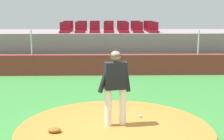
{
  "coord_description": "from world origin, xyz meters",
  "views": [
    {
      "loc": [
        -0.22,
        -7.05,
        2.93
      ],
      "look_at": [
        0.0,
        2.44,
        1.09
      ],
      "focal_mm": 51.74,
      "sensor_mm": 36.0,
      "label": 1
    }
  ],
  "objects_px": {
    "stadium_chair_0": "(65,30)",
    "stadium_chair_15": "(82,27)",
    "stadium_chair_20": "(148,27)",
    "stadium_chair_4": "(124,30)",
    "stadium_chair_16": "(95,27)",
    "stadium_chair_18": "(122,27)",
    "stadium_chair_8": "(80,28)",
    "stadium_chair_10": "(109,28)",
    "fielding_glove": "(55,130)",
    "stadium_chair_19": "(135,27)",
    "stadium_chair_7": "(67,28)",
    "stadium_chair_14": "(69,27)",
    "stadium_chair_17": "(109,27)",
    "stadium_chair_3": "(109,29)",
    "stadium_chair_13": "(151,28)",
    "stadium_chair_1": "(80,30)",
    "stadium_chair_12": "(137,28)",
    "stadium_chair_11": "(123,28)",
    "stadium_chair_5": "(138,29)",
    "stadium_chair_9": "(95,28)",
    "stadium_chair_2": "(95,30)",
    "stadium_chair_6": "(154,29)",
    "pitcher": "(116,82)",
    "baseball": "(140,116)"
  },
  "relations": [
    {
      "from": "stadium_chair_9",
      "to": "stadium_chair_7",
      "type": "bearing_deg",
      "value": -1.03
    },
    {
      "from": "stadium_chair_5",
      "to": "stadium_chair_15",
      "type": "relative_size",
      "value": 1.0
    },
    {
      "from": "stadium_chair_9",
      "to": "stadium_chair_14",
      "type": "height_order",
      "value": "same"
    },
    {
      "from": "stadium_chair_15",
      "to": "stadium_chair_18",
      "type": "bearing_deg",
      "value": -179.81
    },
    {
      "from": "stadium_chair_8",
      "to": "stadium_chair_11",
      "type": "bearing_deg",
      "value": 179.63
    },
    {
      "from": "stadium_chair_10",
      "to": "stadium_chair_19",
      "type": "relative_size",
      "value": 1.0
    },
    {
      "from": "stadium_chair_8",
      "to": "stadium_chair_19",
      "type": "xyz_separation_m",
      "value": [
        2.83,
        0.84,
        0.0
      ]
    },
    {
      "from": "stadium_chair_10",
      "to": "stadium_chair_5",
      "type": "bearing_deg",
      "value": 148.99
    },
    {
      "from": "baseball",
      "to": "stadium_chair_11",
      "type": "height_order",
      "value": "stadium_chair_11"
    },
    {
      "from": "stadium_chair_12",
      "to": "stadium_chair_19",
      "type": "xyz_separation_m",
      "value": [
        -0.01,
        0.85,
        0.0
      ]
    },
    {
      "from": "stadium_chair_2",
      "to": "stadium_chair_6",
      "type": "relative_size",
      "value": 1.0
    },
    {
      "from": "stadium_chair_16",
      "to": "stadium_chair_18",
      "type": "height_order",
      "value": "same"
    },
    {
      "from": "fielding_glove",
      "to": "stadium_chair_6",
      "type": "distance_m",
      "value": 9.33
    },
    {
      "from": "stadium_chair_1",
      "to": "stadium_chair_12",
      "type": "distance_m",
      "value": 2.91
    },
    {
      "from": "stadium_chair_18",
      "to": "fielding_glove",
      "type": "bearing_deg",
      "value": 78.72
    },
    {
      "from": "stadium_chair_2",
      "to": "stadium_chair_18",
      "type": "bearing_deg",
      "value": -129.63
    },
    {
      "from": "fielding_glove",
      "to": "stadium_chair_7",
      "type": "xyz_separation_m",
      "value": [
        -0.72,
        9.36,
        1.66
      ]
    },
    {
      "from": "stadium_chair_19",
      "to": "stadium_chair_6",
      "type": "bearing_deg",
      "value": 112.69
    },
    {
      "from": "stadium_chair_16",
      "to": "stadium_chair_18",
      "type": "distance_m",
      "value": 1.4
    },
    {
      "from": "stadium_chair_20",
      "to": "stadium_chair_4",
      "type": "bearing_deg",
      "value": 50.88
    },
    {
      "from": "stadium_chair_4",
      "to": "stadium_chair_9",
      "type": "xyz_separation_m",
      "value": [
        -1.42,
        0.84,
        0.0
      ]
    },
    {
      "from": "stadium_chair_6",
      "to": "stadium_chair_10",
      "type": "xyz_separation_m",
      "value": [
        -2.12,
        0.86,
        0.0
      ]
    },
    {
      "from": "stadium_chair_20",
      "to": "stadium_chair_8",
      "type": "bearing_deg",
      "value": 13.7
    },
    {
      "from": "stadium_chair_8",
      "to": "stadium_chair_2",
      "type": "bearing_deg",
      "value": 132.7
    },
    {
      "from": "stadium_chair_14",
      "to": "stadium_chair_17",
      "type": "relative_size",
      "value": 1.0
    },
    {
      "from": "stadium_chair_0",
      "to": "stadium_chair_9",
      "type": "distance_m",
      "value": 1.61
    },
    {
      "from": "stadium_chair_3",
      "to": "stadium_chair_19",
      "type": "distance_m",
      "value": 2.18
    },
    {
      "from": "stadium_chair_8",
      "to": "stadium_chair_7",
      "type": "bearing_deg",
      "value": -1.55
    },
    {
      "from": "stadium_chair_3",
      "to": "stadium_chair_10",
      "type": "height_order",
      "value": "same"
    },
    {
      "from": "pitcher",
      "to": "stadium_chair_17",
      "type": "distance_m",
      "value": 9.77
    },
    {
      "from": "stadium_chair_0",
      "to": "stadium_chair_15",
      "type": "height_order",
      "value": "same"
    },
    {
      "from": "stadium_chair_1",
      "to": "stadium_chair_12",
      "type": "xyz_separation_m",
      "value": [
        2.79,
        0.8,
        0.0
      ]
    },
    {
      "from": "stadium_chair_8",
      "to": "stadium_chair_10",
      "type": "bearing_deg",
      "value": -179.01
    },
    {
      "from": "stadium_chair_13",
      "to": "stadium_chair_14",
      "type": "xyz_separation_m",
      "value": [
        -4.21,
        0.88,
        0.0
      ]
    },
    {
      "from": "stadium_chair_0",
      "to": "stadium_chair_1",
      "type": "relative_size",
      "value": 1.0
    },
    {
      "from": "pitcher",
      "to": "stadium_chair_10",
      "type": "height_order",
      "value": "stadium_chair_10"
    },
    {
      "from": "stadium_chair_7",
      "to": "stadium_chair_8",
      "type": "height_order",
      "value": "same"
    },
    {
      "from": "stadium_chair_4",
      "to": "stadium_chair_10",
      "type": "bearing_deg",
      "value": -50.65
    },
    {
      "from": "stadium_chair_16",
      "to": "stadium_chair_12",
      "type": "bearing_deg",
      "value": 157.37
    },
    {
      "from": "stadium_chair_0",
      "to": "stadium_chair_15",
      "type": "distance_m",
      "value": 1.82
    },
    {
      "from": "stadium_chair_7",
      "to": "stadium_chair_19",
      "type": "xyz_separation_m",
      "value": [
        3.48,
        0.82,
        0.0
      ]
    },
    {
      "from": "stadium_chair_14",
      "to": "stadium_chair_18",
      "type": "bearing_deg",
      "value": 179.46
    },
    {
      "from": "stadium_chair_13",
      "to": "stadium_chair_0",
      "type": "bearing_deg",
      "value": 11.03
    },
    {
      "from": "stadium_chair_0",
      "to": "stadium_chair_12",
      "type": "relative_size",
      "value": 1.0
    },
    {
      "from": "stadium_chair_11",
      "to": "stadium_chair_5",
      "type": "bearing_deg",
      "value": 130.16
    },
    {
      "from": "pitcher",
      "to": "stadium_chair_15",
      "type": "height_order",
      "value": "stadium_chair_15"
    },
    {
      "from": "stadium_chair_10",
      "to": "stadium_chair_18",
      "type": "height_order",
      "value": "same"
    },
    {
      "from": "fielding_glove",
      "to": "stadium_chair_3",
      "type": "distance_m",
      "value": 8.8
    },
    {
      "from": "stadium_chair_17",
      "to": "stadium_chair_20",
      "type": "bearing_deg",
      "value": 179.85
    },
    {
      "from": "stadium_chair_4",
      "to": "fielding_glove",
      "type": "bearing_deg",
      "value": 76.43
    }
  ]
}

